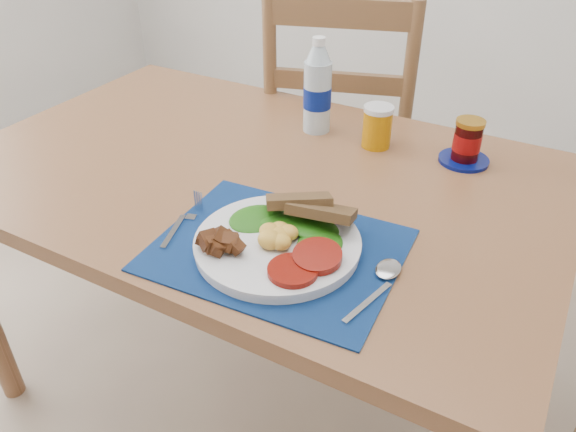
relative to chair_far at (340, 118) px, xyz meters
The scene contains 10 objects.
ground 1.03m from the chair_far, 86.06° to the right, with size 4.00×4.00×0.00m, color gray.
table 0.62m from the chair_far, 84.80° to the right, with size 1.40×0.90×0.75m.
chair_far is the anchor object (origin of this frame).
placemat 0.91m from the chair_far, 73.18° to the right, with size 0.45×0.35×0.00m, color black.
breakfast_plate 0.92m from the chair_far, 73.62° to the right, with size 0.31×0.31×0.07m.
fork 0.89m from the chair_far, 86.28° to the right, with size 0.04×0.16×0.00m.
spoon 0.98m from the chair_far, 61.45° to the right, with size 0.04×0.19×0.01m.
water_bottle 0.44m from the chair_far, 76.22° to the right, with size 0.07×0.07×0.24m.
juice_glass 0.48m from the chair_far, 54.90° to the right, with size 0.07×0.07×0.10m, color #B77104.
jam_on_saucer 0.61m from the chair_far, 36.10° to the right, with size 0.12×0.12×0.11m.
Camera 1 is at (0.63, -0.76, 1.39)m, focal length 35.00 mm.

